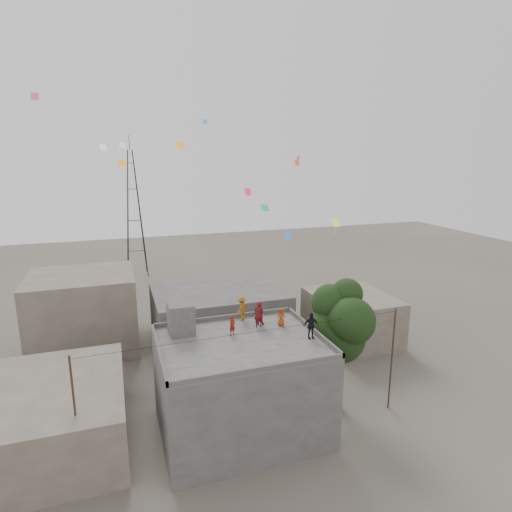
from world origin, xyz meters
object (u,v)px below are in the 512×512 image
(tree, at_px, (341,324))
(person_dark_adult, at_px, (311,326))
(stair_head_box, at_px, (181,318))
(transmission_tower, at_px, (134,214))
(person_red_adult, at_px, (258,314))

(tree, height_order, person_dark_adult, tree)
(stair_head_box, xyz_separation_m, transmission_tower, (-0.80, 37.40, 1.97))
(stair_head_box, bearing_deg, tree, -10.74)
(transmission_tower, relative_size, person_red_adult, 11.37)
(stair_head_box, height_order, transmission_tower, transmission_tower)
(stair_head_box, distance_m, transmission_tower, 37.46)
(person_red_adult, bearing_deg, tree, 165.95)
(stair_head_box, height_order, person_red_adult, stair_head_box)
(transmission_tower, distance_m, person_red_adult, 38.58)
(tree, bearing_deg, stair_head_box, 169.26)
(transmission_tower, distance_m, person_dark_adult, 41.79)
(tree, relative_size, person_red_adult, 5.17)
(person_red_adult, distance_m, person_dark_adult, 3.76)
(transmission_tower, height_order, person_red_adult, transmission_tower)
(transmission_tower, relative_size, person_dark_adult, 11.86)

